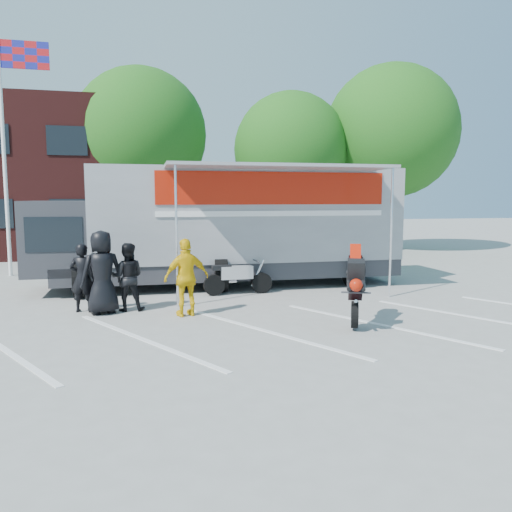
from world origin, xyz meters
name	(u,v)px	position (x,y,z in m)	size (l,w,h in m)	color
ground	(271,347)	(0.00, 0.00, 0.00)	(100.00, 100.00, 0.00)	#9A9A95
parking_bay_lines	(258,332)	(0.00, 1.00, 0.01)	(18.00, 5.00, 0.01)	white
flagpole	(11,124)	(-6.24, 10.00, 5.05)	(1.61, 0.12, 8.00)	white
tree_left	(141,135)	(-2.00, 16.00, 5.57)	(6.12, 6.12, 8.64)	#382314
tree_mid	(291,150)	(5.00, 15.00, 4.94)	(5.44, 5.44, 7.68)	#382314
tree_right	(391,132)	(10.00, 14.50, 5.88)	(6.46, 6.46, 9.12)	#382314
transporter_truck	(231,285)	(0.48, 6.44, 0.00)	(11.00, 5.30, 3.50)	gray
parked_motorcycle	(238,294)	(0.39, 4.91, 0.00)	(0.65, 1.95, 1.02)	silver
stunt_bike_rider	(353,323)	(2.15, 1.26, 0.00)	(0.72, 1.53, 1.80)	black
spectator_leather_a	(102,272)	(-3.06, 3.38, 0.95)	(0.93, 0.61, 1.91)	black
spectator_leather_b	(83,278)	(-3.51, 3.67, 0.80)	(0.58, 0.38, 1.60)	black
spectator_leather_c	(127,277)	(-2.51, 3.58, 0.80)	(0.77, 0.60, 1.59)	black
spectator_hivis	(187,278)	(-1.22, 2.72, 0.87)	(1.02, 0.42, 1.74)	yellow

